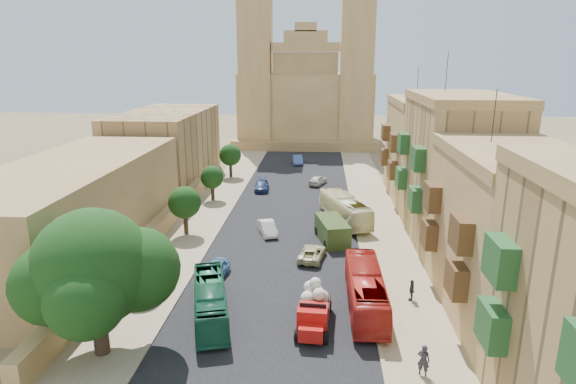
# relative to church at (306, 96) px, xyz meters

# --- Properties ---
(road_surface) EXTENTS (14.00, 140.00, 0.01)m
(road_surface) POSITION_rel_church_xyz_m (0.00, -48.61, -9.51)
(road_surface) COLOR black
(road_surface) RESTS_ON ground
(sidewalk_east) EXTENTS (5.00, 140.00, 0.01)m
(sidewalk_east) POSITION_rel_church_xyz_m (9.50, -48.61, -9.51)
(sidewalk_east) COLOR #9C8866
(sidewalk_east) RESTS_ON ground
(sidewalk_west) EXTENTS (5.00, 140.00, 0.01)m
(sidewalk_west) POSITION_rel_church_xyz_m (-9.50, -48.61, -9.51)
(sidewalk_west) COLOR #9C8866
(sidewalk_west) RESTS_ON ground
(kerb_east) EXTENTS (0.25, 140.00, 0.12)m
(kerb_east) POSITION_rel_church_xyz_m (7.00, -48.61, -9.46)
(kerb_east) COLOR #9C8866
(kerb_east) RESTS_ON ground
(kerb_west) EXTENTS (0.25, 140.00, 0.12)m
(kerb_west) POSITION_rel_church_xyz_m (-7.00, -48.61, -9.46)
(kerb_west) COLOR #9C8866
(kerb_west) RESTS_ON ground
(townhouse_b) EXTENTS (9.00, 14.00, 14.90)m
(townhouse_b) POSITION_rel_church_xyz_m (15.95, -67.61, -3.86)
(townhouse_b) COLOR #A7814B
(townhouse_b) RESTS_ON ground
(townhouse_c) EXTENTS (9.00, 14.00, 17.40)m
(townhouse_c) POSITION_rel_church_xyz_m (15.95, -53.61, -2.61)
(townhouse_c) COLOR tan
(townhouse_c) RESTS_ON ground
(townhouse_d) EXTENTS (9.00, 14.00, 15.90)m
(townhouse_d) POSITION_rel_church_xyz_m (15.95, -39.61, -3.36)
(townhouse_d) COLOR #A7814B
(townhouse_d) RESTS_ON ground
(west_wall) EXTENTS (1.00, 40.00, 1.80)m
(west_wall) POSITION_rel_church_xyz_m (-12.50, -58.61, -8.62)
(west_wall) COLOR #A7814B
(west_wall) RESTS_ON ground
(west_building_low) EXTENTS (10.00, 28.00, 8.40)m
(west_building_low) POSITION_rel_church_xyz_m (-18.00, -60.61, -5.32)
(west_building_low) COLOR olive
(west_building_low) RESTS_ON ground
(west_building_mid) EXTENTS (10.00, 22.00, 10.00)m
(west_building_mid) POSITION_rel_church_xyz_m (-18.00, -34.61, -4.52)
(west_building_mid) COLOR tan
(west_building_mid) RESTS_ON ground
(church) EXTENTS (28.00, 22.50, 36.30)m
(church) POSITION_rel_church_xyz_m (0.00, 0.00, 0.00)
(church) COLOR #A7814B
(church) RESTS_ON ground
(ficus_tree) EXTENTS (8.90, 8.18, 8.90)m
(ficus_tree) POSITION_rel_church_xyz_m (-9.42, -74.61, -4.26)
(ficus_tree) COLOR #332419
(ficus_tree) RESTS_ON ground
(street_tree_a) EXTENTS (2.88, 2.88, 4.43)m
(street_tree_a) POSITION_rel_church_xyz_m (-10.00, -66.61, -6.56)
(street_tree_a) COLOR #332419
(street_tree_a) RESTS_ON ground
(street_tree_b) EXTENTS (3.19, 3.19, 4.90)m
(street_tree_b) POSITION_rel_church_xyz_m (-10.00, -54.61, -6.23)
(street_tree_b) COLOR #332419
(street_tree_b) RESTS_ON ground
(street_tree_c) EXTENTS (2.82, 2.82, 4.33)m
(street_tree_c) POSITION_rel_church_xyz_m (-10.00, -42.61, -6.62)
(street_tree_c) COLOR #332419
(street_tree_c) RESTS_ON ground
(street_tree_d) EXTENTS (3.18, 3.18, 4.89)m
(street_tree_d) POSITION_rel_church_xyz_m (-10.00, -30.61, -6.24)
(street_tree_d) COLOR #332419
(street_tree_d) RESTS_ON ground
(red_truck) EXTENTS (2.37, 5.32, 3.04)m
(red_truck) POSITION_rel_church_xyz_m (2.97, -70.74, -8.18)
(red_truck) COLOR red
(red_truck) RESTS_ON ground
(olive_pickup) EXTENTS (3.45, 5.61, 2.15)m
(olive_pickup) POSITION_rel_church_xyz_m (4.42, -55.49, -8.46)
(olive_pickup) COLOR #31461A
(olive_pickup) RESTS_ON ground
(bus_green_north) EXTENTS (4.17, 8.92, 2.42)m
(bus_green_north) POSITION_rel_church_xyz_m (-4.00, -70.12, -8.31)
(bus_green_north) COLOR #1C6241
(bus_green_north) RESTS_ON ground
(bus_red_east) EXTENTS (2.38, 9.88, 2.75)m
(bus_red_east) POSITION_rel_church_xyz_m (6.50, -68.10, -8.14)
(bus_red_east) COLOR red
(bus_red_east) RESTS_ON ground
(bus_cream_east) EXTENTS (5.52, 10.15, 2.77)m
(bus_cream_east) POSITION_rel_church_xyz_m (5.86, -49.51, -8.13)
(bus_cream_east) COLOR #FFF3B7
(bus_cream_east) RESTS_ON ground
(car_blue_a) EXTENTS (2.10, 4.20, 1.37)m
(car_blue_a) POSITION_rel_church_xyz_m (-5.00, -64.35, -8.83)
(car_blue_a) COLOR teal
(car_blue_a) RESTS_ON ground
(car_white_a) EXTENTS (2.56, 4.18, 1.30)m
(car_white_a) POSITION_rel_church_xyz_m (-1.94, -53.99, -8.87)
(car_white_a) COLOR white
(car_white_a) RESTS_ON ground
(car_cream) EXTENTS (2.65, 4.49, 1.17)m
(car_cream) POSITION_rel_church_xyz_m (2.61, -59.94, -8.93)
(car_cream) COLOR #C6C186
(car_cream) RESTS_ON ground
(car_dkblue) EXTENTS (2.16, 4.58, 1.29)m
(car_dkblue) POSITION_rel_church_xyz_m (-4.55, -37.70, -8.87)
(car_dkblue) COLOR navy
(car_dkblue) RESTS_ON ground
(car_white_b) EXTENTS (2.82, 4.16, 1.32)m
(car_white_b) POSITION_rel_church_xyz_m (2.83, -34.22, -8.86)
(car_white_b) COLOR beige
(car_white_b) RESTS_ON ground
(car_blue_b) EXTENTS (1.92, 4.41, 1.41)m
(car_blue_b) POSITION_rel_church_xyz_m (-0.64, -20.78, -8.81)
(car_blue_b) COLOR #4866AB
(car_blue_b) RESTS_ON ground
(pedestrian_a) EXTENTS (0.81, 0.69, 1.87)m
(pedestrian_a) POSITION_rel_church_xyz_m (9.06, -75.42, -8.58)
(pedestrian_a) COLOR #29252C
(pedestrian_a) RESTS_ON ground
(pedestrian_c) EXTENTS (0.64, 1.02, 1.61)m
(pedestrian_c) POSITION_rel_church_xyz_m (9.92, -66.83, -8.71)
(pedestrian_c) COLOR #313137
(pedestrian_c) RESTS_ON ground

